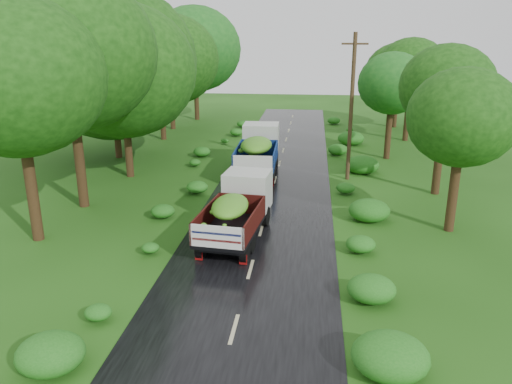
# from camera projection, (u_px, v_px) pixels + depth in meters

# --- Properties ---
(ground) EXTENTS (120.00, 120.00, 0.00)m
(ground) POSITION_uv_depth(u_px,v_px,m) (234.00, 329.00, 14.98)
(ground) COLOR #19400D
(ground) RESTS_ON ground
(road) EXTENTS (6.50, 80.00, 0.02)m
(road) POSITION_uv_depth(u_px,v_px,m) (254.00, 258.00, 19.71)
(road) COLOR black
(road) RESTS_ON ground
(road_lines) EXTENTS (0.12, 69.60, 0.00)m
(road_lines) POSITION_uv_depth(u_px,v_px,m) (256.00, 247.00, 20.65)
(road_lines) COLOR #BFB78C
(road_lines) RESTS_ON road
(truck_near) EXTENTS (2.67, 6.04, 2.46)m
(truck_near) POSITION_uv_depth(u_px,v_px,m) (238.00, 207.00, 21.35)
(truck_near) COLOR black
(truck_near) RESTS_ON ground
(truck_far) EXTENTS (2.46, 6.65, 2.78)m
(truck_far) POSITION_uv_depth(u_px,v_px,m) (258.00, 148.00, 31.28)
(truck_far) COLOR black
(truck_far) RESTS_ON ground
(utility_pole) EXTENTS (1.50, 0.24, 8.54)m
(utility_pole) POSITION_uv_depth(u_px,v_px,m) (351.00, 107.00, 28.97)
(utility_pole) COLOR #382616
(utility_pole) RESTS_ON ground
(trees_left) EXTENTS (7.04, 35.25, 9.51)m
(trees_left) POSITION_uv_depth(u_px,v_px,m) (137.00, 61.00, 34.45)
(trees_left) COLOR black
(trees_left) RESTS_ON ground
(trees_right) EXTENTS (5.66, 29.36, 7.22)m
(trees_right) POSITION_uv_depth(u_px,v_px,m) (414.00, 82.00, 34.46)
(trees_right) COLOR black
(trees_right) RESTS_ON ground
(shrubs) EXTENTS (11.90, 44.00, 0.70)m
(shrubs) POSITION_uv_depth(u_px,v_px,m) (272.00, 184.00, 28.12)
(shrubs) COLOR #1D6317
(shrubs) RESTS_ON ground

